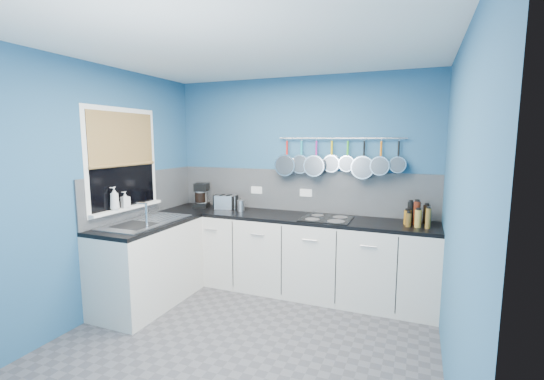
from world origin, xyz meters
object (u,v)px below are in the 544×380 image
Objects in this scene: paper_towel at (201,196)px; canister at (241,206)px; soap_bottle_b at (125,199)px; coffee_maker at (201,196)px; soap_bottle_a at (114,198)px; hob at (327,219)px; toaster at (226,202)px.

canister is (0.58, -0.03, -0.08)m from paper_towel.
soap_bottle_b is 0.59× the size of paper_towel.
canister is at bearing -16.24° from coffee_maker.
paper_towel is at bearing 73.30° from soap_bottle_b.
soap_bottle_a is 1.81× the size of canister.
coffee_maker reaches higher than canister.
soap_bottle_b is at bearing 90.00° from soap_bottle_a.
hob is at bearing -4.12° from canister.
soap_bottle_b is 0.65× the size of toaster.
paper_towel reaches higher than hob.
soap_bottle_b is 0.55× the size of coffee_maker.
paper_towel is 0.59m from canister.
hob is (1.67, -0.10, -0.14)m from paper_towel.
toaster is (0.33, 0.05, -0.07)m from coffee_maker.
soap_bottle_a is at bearing -90.00° from soap_bottle_b.
soap_bottle_a is 0.45× the size of hob.
coffee_maker is (0.31, 0.98, -0.08)m from soap_bottle_b.
soap_bottle_a is at bearing -120.04° from coffee_maker.
canister is at bearing 175.88° from hob.
coffee_maker is 1.18× the size of toaster.
toaster is 1.99× the size of canister.
soap_bottle_a is 1.35m from toaster.
soap_bottle_b is (0.00, 0.15, -0.03)m from soap_bottle_a.
coffee_maker reaches higher than toaster.
paper_towel is 0.55× the size of hob.
soap_bottle_b is 1.32m from canister.
coffee_maker is 1.67m from hob.
paper_towel reaches higher than toaster.
coffee_maker is 2.35× the size of canister.
canister is 1.09m from hob.
soap_bottle_a reaches higher than paper_towel.
paper_towel is at bearing 177.52° from canister.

